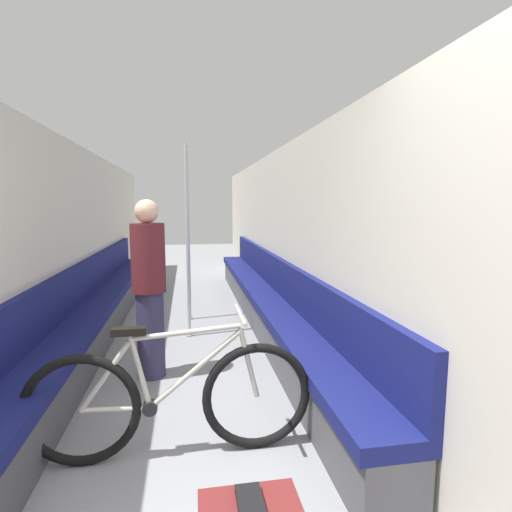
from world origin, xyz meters
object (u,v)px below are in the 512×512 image
(bench_seat_row_right, at_px, (265,302))
(grab_pole_far, at_px, (189,240))
(bench_seat_row_left, at_px, (99,309))
(grab_pole_near, at_px, (188,245))
(bicycle, at_px, (172,400))
(passenger_standing, at_px, (149,287))

(bench_seat_row_right, bearing_deg, grab_pole_far, 155.07)
(bench_seat_row_left, height_order, grab_pole_near, grab_pole_near)
(bench_seat_row_left, relative_size, grab_pole_near, 3.01)
(grab_pole_near, relative_size, grab_pole_far, 1.00)
(bicycle, height_order, passenger_standing, passenger_standing)
(bicycle, bearing_deg, grab_pole_near, 87.00)
(grab_pole_near, height_order, grab_pole_far, same)
(bench_seat_row_right, distance_m, grab_pole_far, 1.33)
(bench_seat_row_right, relative_size, bicycle, 3.85)
(bicycle, relative_size, grab_pole_near, 0.78)
(bench_seat_row_left, bearing_deg, passenger_standing, -61.73)
(bench_seat_row_left, xyz_separation_m, passenger_standing, (0.73, -1.35, 0.53))
(bench_seat_row_left, xyz_separation_m, bicycle, (0.96, -2.59, 0.06))
(passenger_standing, bearing_deg, bench_seat_row_left, -108.41)
(bench_seat_row_right, xyz_separation_m, passenger_standing, (-1.33, -1.35, 0.53))
(bench_seat_row_right, relative_size, passenger_standing, 4.21)
(bench_seat_row_right, bearing_deg, passenger_standing, -134.64)
(grab_pole_near, height_order, passenger_standing, grab_pole_near)
(bench_seat_row_right, relative_size, grab_pole_far, 3.01)
(bench_seat_row_right, distance_m, passenger_standing, 1.97)
(grab_pole_far, bearing_deg, bench_seat_row_right, -24.93)
(bicycle, bearing_deg, bench_seat_row_right, 66.86)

